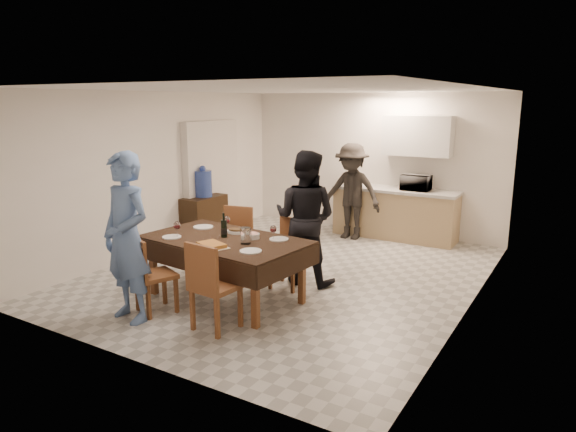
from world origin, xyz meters
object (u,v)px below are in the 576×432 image
object	(u,v)px
console	(204,218)
savoury_tart	(212,245)
dining_table	(225,241)
water_pitcher	(245,236)
microwave	(416,183)
water_jug	(203,184)
person_kitchen	(351,192)
wine_bottle	(224,225)
person_far	(305,218)
person_near	(127,238)

from	to	relation	value
console	savoury_tart	bearing A→B (deg)	-48.25
dining_table	water_pitcher	world-z (taller)	water_pitcher
dining_table	microwave	bearing A→B (deg)	79.36
water_jug	microwave	distance (m)	3.75
savoury_tart	person_kitchen	distance (m)	3.88
water_pitcher	microwave	distance (m)	4.08
water_jug	wine_bottle	distance (m)	2.86
console	savoury_tart	world-z (taller)	savoury_tart
microwave	person_far	bearing A→B (deg)	78.07
console	person_near	size ratio (longest dim) A/B	0.44
wine_bottle	person_far	size ratio (longest dim) A/B	0.17
water_jug	microwave	bearing A→B (deg)	30.23
water_jug	savoury_tart	xyz separation A→B (m)	(2.18, -2.44, -0.21)
person_near	person_far	world-z (taller)	person_near
water_pitcher	person_near	size ratio (longest dim) A/B	0.10
person_near	person_kitchen	xyz separation A→B (m)	(0.68, 4.55, -0.10)
water_jug	water_pitcher	distance (m)	3.22
water_jug	console	bearing A→B (deg)	0.00
wine_bottle	person_near	size ratio (longest dim) A/B	0.16
microwave	water_pitcher	bearing A→B (deg)	78.51
water_pitcher	person_kitchen	world-z (taller)	person_kitchen
wine_bottle	water_pitcher	world-z (taller)	wine_bottle
microwave	person_near	bearing A→B (deg)	71.09
water_pitcher	microwave	size ratio (longest dim) A/B	0.39
water_jug	water_pitcher	size ratio (longest dim) A/B	2.40
water_jug	wine_bottle	world-z (taller)	water_jug
wine_bottle	savoury_tart	size ratio (longest dim) A/B	0.82
wine_bottle	water_pitcher	xyz separation A→B (m)	(0.40, -0.10, -0.06)
console	water_jug	world-z (taller)	water_jug
console	microwave	distance (m)	3.81
wine_bottle	person_far	xyz separation A→B (m)	(0.60, 1.00, -0.03)
person_kitchen	water_pitcher	bearing A→B (deg)	-86.51
console	person_near	xyz separation A→B (m)	(1.53, -3.11, 0.57)
wine_bottle	person_near	world-z (taller)	person_near
water_jug	wine_bottle	xyz separation A→B (m)	(2.03, -2.01, -0.08)
wine_bottle	person_kitchen	bearing A→B (deg)	86.96
console	person_kitchen	world-z (taller)	person_kitchen
dining_table	microwave	distance (m)	4.13
water_jug	savoury_tart	bearing A→B (deg)	-48.25
wine_bottle	person_near	xyz separation A→B (m)	(-0.50, -1.10, 0.02)
person_far	person_kitchen	distance (m)	2.48
dining_table	person_kitchen	world-z (taller)	person_kitchen
water_jug	savoury_tart	distance (m)	3.28
console	person_far	size ratio (longest dim) A/B	0.47
person_kitchen	person_far	bearing A→B (deg)	-80.34
person_far	water_pitcher	bearing A→B (deg)	73.78
console	wine_bottle	world-z (taller)	wine_bottle
console	wine_bottle	xyz separation A→B (m)	(2.03, -2.01, 0.55)
dining_table	wine_bottle	bearing A→B (deg)	140.77
person_far	person_kitchen	world-z (taller)	person_far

